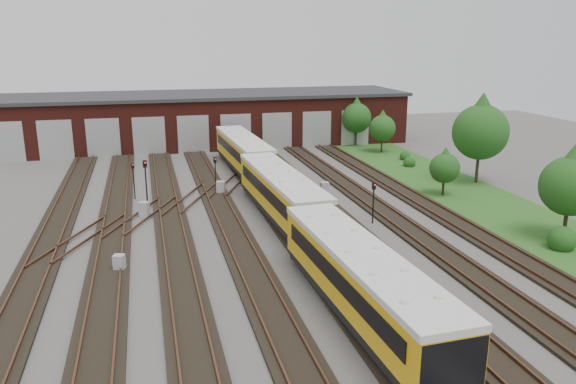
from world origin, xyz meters
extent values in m
plane|color=#464341|center=(0.00, 0.00, 0.00)|extent=(120.00, 120.00, 0.00)
cube|color=black|center=(-14.00, 0.00, 0.09)|extent=(2.40, 70.00, 0.18)
cube|color=#543321|center=(-14.72, 0.00, 0.26)|extent=(0.10, 70.00, 0.15)
cube|color=#543321|center=(-13.28, 0.00, 0.26)|extent=(0.10, 70.00, 0.15)
cube|color=black|center=(-10.00, 0.00, 0.09)|extent=(2.40, 70.00, 0.18)
cube|color=#543321|center=(-10.72, 0.00, 0.26)|extent=(0.10, 70.00, 0.15)
cube|color=#543321|center=(-9.28, 0.00, 0.26)|extent=(0.10, 70.00, 0.15)
cube|color=black|center=(-6.00, 0.00, 0.09)|extent=(2.40, 70.00, 0.18)
cube|color=#543321|center=(-6.72, 0.00, 0.26)|extent=(0.10, 70.00, 0.15)
cube|color=#543321|center=(-5.28, 0.00, 0.26)|extent=(0.10, 70.00, 0.15)
cube|color=black|center=(-2.00, 0.00, 0.09)|extent=(2.40, 70.00, 0.18)
cube|color=#543321|center=(-2.72, 0.00, 0.26)|extent=(0.10, 70.00, 0.15)
cube|color=#543321|center=(-1.28, 0.00, 0.26)|extent=(0.10, 70.00, 0.15)
cube|color=black|center=(2.00, 0.00, 0.09)|extent=(2.40, 70.00, 0.18)
cube|color=#543321|center=(1.28, 0.00, 0.26)|extent=(0.10, 70.00, 0.15)
cube|color=#543321|center=(2.72, 0.00, 0.26)|extent=(0.10, 70.00, 0.15)
cube|color=black|center=(6.00, 0.00, 0.09)|extent=(2.40, 70.00, 0.18)
cube|color=#543321|center=(5.28, 0.00, 0.26)|extent=(0.10, 70.00, 0.15)
cube|color=#543321|center=(6.72, 0.00, 0.26)|extent=(0.10, 70.00, 0.15)
cube|color=black|center=(10.00, 0.00, 0.09)|extent=(2.40, 70.00, 0.18)
cube|color=#543321|center=(9.28, 0.00, 0.26)|extent=(0.10, 70.00, 0.15)
cube|color=#543321|center=(10.72, 0.00, 0.26)|extent=(0.10, 70.00, 0.15)
cube|color=black|center=(14.00, 0.00, 0.09)|extent=(2.40, 70.00, 0.18)
cube|color=#543321|center=(13.28, 0.00, 0.26)|extent=(0.10, 70.00, 0.15)
cube|color=#543321|center=(14.72, 0.00, 0.26)|extent=(0.10, 70.00, 0.15)
cube|color=#543321|center=(-8.00, 10.00, 0.26)|extent=(5.40, 9.62, 0.15)
cube|color=#543321|center=(-4.00, 14.00, 0.26)|extent=(5.40, 9.62, 0.15)
cube|color=#543321|center=(0.00, 18.00, 0.26)|extent=(5.40, 9.62, 0.15)
cube|color=#543321|center=(-12.00, 6.00, 0.26)|extent=(5.40, 9.62, 0.15)
cube|color=#543321|center=(4.00, 22.00, 0.26)|extent=(5.40, 9.62, 0.15)
cube|color=#4F1A13|center=(0.00, 40.00, 3.00)|extent=(50.00, 12.00, 6.00)
cube|color=#2D2D2F|center=(0.00, 40.00, 6.15)|extent=(51.00, 12.50, 0.40)
cube|color=#9C9FA1|center=(-22.00, 33.98, 2.20)|extent=(3.60, 0.12, 4.40)
cube|color=#9C9FA1|center=(-17.00, 33.98, 2.20)|extent=(3.60, 0.12, 4.40)
cube|color=#9C9FA1|center=(-12.00, 33.98, 2.20)|extent=(3.60, 0.12, 4.40)
cube|color=#9C9FA1|center=(-7.00, 33.98, 2.20)|extent=(3.60, 0.12, 4.40)
cube|color=#9C9FA1|center=(-2.00, 33.98, 2.20)|extent=(3.60, 0.12, 4.40)
cube|color=#9C9FA1|center=(3.00, 33.98, 2.20)|extent=(3.60, 0.12, 4.40)
cube|color=#9C9FA1|center=(8.00, 33.98, 2.20)|extent=(3.60, 0.12, 4.40)
cube|color=#9C9FA1|center=(13.00, 33.98, 2.20)|extent=(3.60, 0.12, 4.40)
cube|color=#9C9FA1|center=(18.00, 33.98, 2.20)|extent=(3.60, 0.12, 4.40)
cube|color=#1F521B|center=(19.00, 10.00, 0.03)|extent=(8.00, 55.00, 0.05)
cube|color=black|center=(2.00, -8.62, 0.64)|extent=(3.00, 15.46, 0.61)
cube|color=#DA9C0B|center=(2.00, -8.62, 2.07)|extent=(3.31, 15.47, 2.25)
cube|color=silver|center=(2.00, -8.62, 3.35)|extent=(3.41, 15.48, 0.31)
cube|color=black|center=(0.65, -8.68, 2.33)|extent=(0.63, 13.52, 0.87)
cube|color=black|center=(3.35, -8.56, 2.33)|extent=(0.63, 13.52, 0.87)
cube|color=black|center=(2.00, 7.38, 0.64)|extent=(3.00, 15.46, 0.61)
cube|color=#DA9C0B|center=(2.00, 7.38, 2.07)|extent=(3.31, 15.47, 2.25)
cube|color=silver|center=(2.00, 7.38, 3.35)|extent=(3.41, 15.48, 0.31)
cube|color=black|center=(0.65, 7.32, 2.33)|extent=(0.63, 13.52, 0.87)
cube|color=black|center=(3.35, 7.44, 2.33)|extent=(0.63, 13.52, 0.87)
cube|color=black|center=(2.00, 23.38, 0.64)|extent=(3.00, 15.46, 0.61)
cube|color=#DA9C0B|center=(2.00, 23.38, 2.07)|extent=(3.31, 15.47, 2.25)
cube|color=silver|center=(2.00, 23.38, 3.35)|extent=(3.41, 15.48, 0.31)
cube|color=black|center=(0.65, 23.32, 2.33)|extent=(0.63, 13.52, 0.87)
cube|color=black|center=(3.35, 23.44, 2.33)|extent=(0.63, 13.52, 0.87)
cylinder|color=black|center=(-7.60, 12.87, 1.63)|extent=(0.11, 0.11, 3.25)
cube|color=black|center=(-7.60, 12.87, 3.54)|extent=(0.33, 0.26, 0.57)
sphere|color=red|center=(-7.60, 12.76, 3.65)|extent=(0.14, 0.14, 0.14)
cylinder|color=black|center=(-8.59, 15.68, 1.30)|extent=(0.09, 0.09, 2.61)
cube|color=black|center=(-8.59, 15.68, 2.84)|extent=(0.26, 0.19, 0.46)
sphere|color=red|center=(-8.59, 15.59, 2.93)|extent=(0.11, 0.11, 0.11)
cylinder|color=black|center=(-1.73, 16.16, 1.30)|extent=(0.10, 0.10, 2.60)
cube|color=black|center=(-1.73, 16.16, 2.84)|extent=(0.28, 0.21, 0.49)
sphere|color=red|center=(-1.73, 16.06, 2.94)|extent=(0.12, 0.12, 0.12)
cylinder|color=black|center=(8.17, 4.68, 1.28)|extent=(0.10, 0.10, 2.55)
cube|color=black|center=(8.17, 4.68, 2.81)|extent=(0.28, 0.20, 0.51)
sphere|color=red|center=(8.17, 4.57, 2.91)|extent=(0.12, 0.12, 0.12)
cube|color=#A7A9AC|center=(-9.35, 0.19, 0.51)|extent=(0.74, 0.68, 1.01)
cube|color=#A7A9AC|center=(-7.87, 10.45, 0.57)|extent=(0.86, 0.80, 1.15)
cube|color=#A7A9AC|center=(-1.41, 15.29, 0.57)|extent=(0.85, 0.78, 1.15)
cube|color=#A7A9AC|center=(3.78, 16.00, 0.51)|extent=(0.69, 0.60, 1.02)
cube|color=#A7A9AC|center=(7.17, 12.90, 0.56)|extent=(0.69, 0.58, 1.12)
cylinder|color=#2E2314|center=(18.04, 33.73, 0.95)|extent=(0.24, 0.24, 1.90)
sphere|color=#1C4714|center=(18.04, 33.73, 3.48)|extent=(3.69, 3.69, 3.69)
cone|color=#1C4714|center=(18.04, 33.73, 4.80)|extent=(3.16, 3.16, 2.64)
cylinder|color=#2E2314|center=(19.37, 28.80, 0.78)|extent=(0.22, 0.22, 1.57)
sphere|color=#1C4714|center=(19.37, 28.80, 2.88)|extent=(3.05, 3.05, 3.05)
cone|color=#1C4714|center=(19.37, 28.80, 3.97)|extent=(2.62, 2.62, 2.18)
cylinder|color=#2E2314|center=(22.13, 13.34, 1.30)|extent=(0.27, 0.27, 2.59)
sphere|color=#1C4714|center=(22.13, 13.34, 4.76)|extent=(5.05, 5.05, 5.05)
cone|color=#1C4714|center=(22.13, 13.34, 6.56)|extent=(4.32, 4.32, 3.60)
cylinder|color=#2E2314|center=(16.91, 10.15, 0.66)|extent=(0.21, 0.21, 1.31)
sphere|color=#1C4714|center=(16.91, 10.15, 2.41)|extent=(2.55, 2.55, 2.55)
cone|color=#1C4714|center=(16.91, 10.15, 3.32)|extent=(2.19, 2.19, 1.82)
cylinder|color=#2E2314|center=(19.18, -1.69, 1.01)|extent=(0.26, 0.26, 2.02)
sphere|color=#1C4714|center=(19.18, -1.69, 3.71)|extent=(3.93, 3.93, 3.93)
cone|color=#1C4714|center=(19.18, -1.69, 5.11)|extent=(3.37, 3.37, 2.81)
sphere|color=#1C4714|center=(17.80, -3.14, 0.89)|extent=(1.79, 1.79, 1.79)
sphere|color=#1C4714|center=(19.18, 21.12, 0.63)|extent=(1.27, 1.27, 1.27)
sphere|color=#1C4714|center=(20.22, 24.27, 0.60)|extent=(1.20, 1.20, 1.20)
camera|label=1|loc=(-7.41, -31.29, 13.00)|focal=35.00mm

